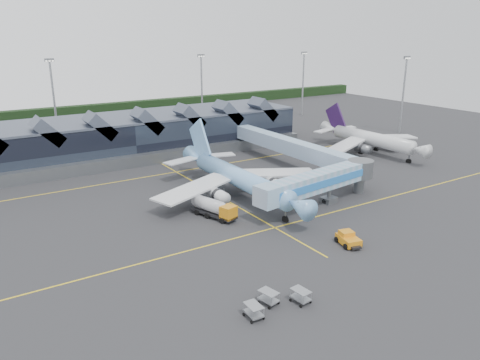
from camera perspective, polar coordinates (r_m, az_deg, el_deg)
ground at (r=79.34m, az=0.81°, el=-3.89°), size 260.00×260.00×0.00m
taxi_stripes at (r=87.34m, az=-2.78°, el=-1.86°), size 120.00×60.00×0.01m
tree_line_far at (r=178.47m, az=-19.12°, el=7.93°), size 260.00×4.00×4.00m
terminal at (r=117.19m, az=-14.16°, el=5.16°), size 90.00×22.25×12.52m
light_masts at (r=139.86m, az=-6.20°, el=10.70°), size 132.40×42.56×22.45m
main_airliner at (r=85.60m, az=-0.35°, el=0.38°), size 34.36×39.37×12.68m
regional_jet at (r=122.15m, az=15.45°, el=4.93°), size 30.33×32.97×11.34m
jet_bridge at (r=82.85m, az=10.40°, el=0.00°), size 27.89×7.51×6.38m
fuel_truck at (r=76.76m, az=-3.35°, el=-3.32°), size 4.66×9.03×3.04m
pushback_tug at (r=69.05m, az=13.06°, el=-7.03°), size 3.38×4.55×1.86m
baggage_carts at (r=53.21m, az=4.25°, el=-14.46°), size 7.69×4.09×1.55m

